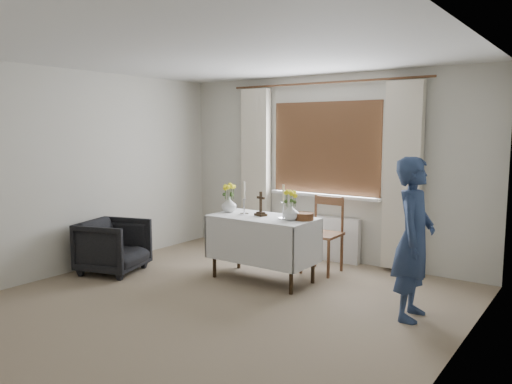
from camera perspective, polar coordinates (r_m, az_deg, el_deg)
ground at (r=5.08m, az=-5.83°, el=-13.28°), size 5.00×5.00×0.00m
altar_table at (r=5.89m, az=0.77°, el=-6.47°), size 1.24×0.64×0.76m
wooden_chair at (r=6.24m, az=7.53°, el=-4.91°), size 0.44×0.44×0.94m
armchair at (r=6.47m, az=-15.98°, el=-5.98°), size 0.90×0.89×0.66m
person at (r=4.88m, az=17.59°, el=-5.11°), size 0.42×0.59×1.52m
radiator at (r=6.92m, az=7.54°, el=-5.17°), size 1.10×0.10×0.60m
wooden_cross at (r=5.84m, az=0.54°, el=-1.36°), size 0.15×0.13×0.29m
candlestick_left at (r=5.92m, az=-1.36°, el=-0.71°), size 0.15×0.15×0.39m
candlestick_right at (r=5.64m, az=3.13°, el=-1.13°), size 0.13×0.13×0.39m
flower_vase_left at (r=6.12m, az=-3.10°, el=-1.43°), size 0.24×0.24×0.19m
flower_vase_right at (r=5.58m, az=3.98°, el=-2.30°), size 0.20×0.20×0.18m
wicker_basket at (r=5.62m, az=5.52°, el=-2.79°), size 0.22×0.22×0.08m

